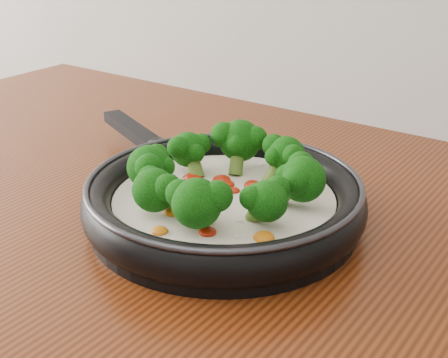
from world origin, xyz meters
The scene contains 1 object.
skillet centered at (-0.12, 1.11, 0.93)m, with size 0.48×0.38×0.09m.
Camera 1 is at (0.22, 0.65, 1.20)m, focal length 49.36 mm.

